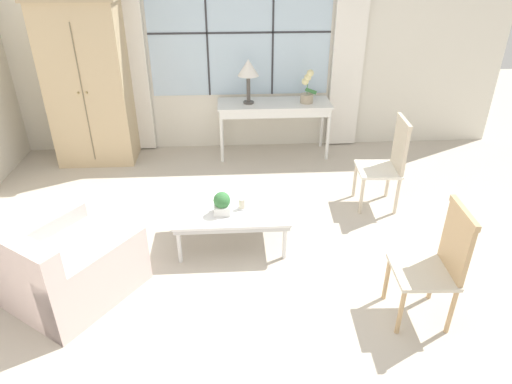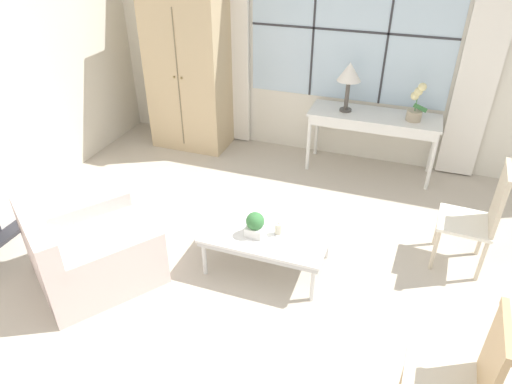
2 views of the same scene
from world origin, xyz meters
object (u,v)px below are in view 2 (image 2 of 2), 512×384
object	(u,v)px
armoire	(189,68)
coffee_table	(268,234)
side_chair_wooden	(481,213)
pillar_candle	(278,230)
potted_orchid	(416,106)
accent_chair_wooden	(466,374)
table_lamp	(349,74)
potted_plant_small	(255,224)
console_table	(374,121)
armchair_upholstered	(90,252)

from	to	relation	value
armoire	coffee_table	size ratio (longest dim) A/B	1.94
coffee_table	side_chair_wooden	bearing A→B (deg)	20.13
side_chair_wooden	pillar_candle	distance (m)	1.73
potted_orchid	coffee_table	size ratio (longest dim) A/B	0.40
coffee_table	accent_chair_wooden	bearing A→B (deg)	-35.35
table_lamp	side_chair_wooden	xyz separation A→B (m)	(1.44, -1.45, -0.61)
potted_plant_small	side_chair_wooden	bearing A→B (deg)	21.74
console_table	side_chair_wooden	size ratio (longest dim) A/B	1.47
armchair_upholstered	pillar_candle	distance (m)	1.63
coffee_table	table_lamp	bearing A→B (deg)	82.72
console_table	coffee_table	size ratio (longest dim) A/B	1.40
potted_orchid	pillar_candle	bearing A→B (deg)	-114.09
potted_orchid	side_chair_wooden	distance (m)	1.62
armoire	pillar_candle	bearing A→B (deg)	-48.45
potted_orchid	table_lamp	bearing A→B (deg)	178.71
accent_chair_wooden	potted_plant_small	size ratio (longest dim) A/B	4.47
side_chair_wooden	accent_chair_wooden	distance (m)	1.72
coffee_table	pillar_candle	world-z (taller)	pillar_candle
pillar_candle	armchair_upholstered	bearing A→B (deg)	-157.79
side_chair_wooden	potted_plant_small	size ratio (longest dim) A/B	4.63
armoire	pillar_candle	xyz separation A→B (m)	(1.85, -2.09, -0.60)
side_chair_wooden	coffee_table	xyz separation A→B (m)	(-1.70, -0.62, -0.21)
table_lamp	coffee_table	xyz separation A→B (m)	(-0.27, -2.08, -0.83)
armoire	console_table	distance (m)	2.38
table_lamp	armchair_upholstered	distance (m)	3.31
side_chair_wooden	console_table	bearing A→B (deg)	126.91
armoire	accent_chair_wooden	distance (m)	4.58
accent_chair_wooden	coffee_table	size ratio (longest dim) A/B	0.92
armoire	side_chair_wooden	world-z (taller)	armoire
armoire	potted_orchid	xyz separation A→B (m)	(2.78, -0.01, -0.13)
potted_orchid	pillar_candle	distance (m)	2.33
armoire	potted_plant_small	bearing A→B (deg)	-52.34
armchair_upholstered	side_chair_wooden	world-z (taller)	side_chair_wooden
potted_orchid	armchair_upholstered	xyz separation A→B (m)	(-2.43, -2.69, -0.65)
armoire	coffee_table	xyz separation A→B (m)	(1.75, -2.07, -0.69)
armchair_upholstered	accent_chair_wooden	world-z (taller)	accent_chair_wooden
console_table	pillar_candle	size ratio (longest dim) A/B	12.57
potted_orchid	pillar_candle	xyz separation A→B (m)	(-0.93, -2.08, -0.47)
pillar_candle	armoire	bearing A→B (deg)	131.55
potted_plant_small	pillar_candle	world-z (taller)	potted_plant_small
side_chair_wooden	potted_plant_small	world-z (taller)	side_chair_wooden
armoire	pillar_candle	size ratio (longest dim) A/B	17.48
armchair_upholstered	accent_chair_wooden	bearing A→B (deg)	-8.83
console_table	potted_plant_small	size ratio (longest dim) A/B	6.81
table_lamp	potted_orchid	distance (m)	0.81
armoire	coffee_table	distance (m)	2.79
table_lamp	pillar_candle	xyz separation A→B (m)	(-0.16, -2.10, -0.74)
potted_orchid	accent_chair_wooden	bearing A→B (deg)	-80.92
coffee_table	pillar_candle	distance (m)	0.14
table_lamp	pillar_candle	world-z (taller)	table_lamp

